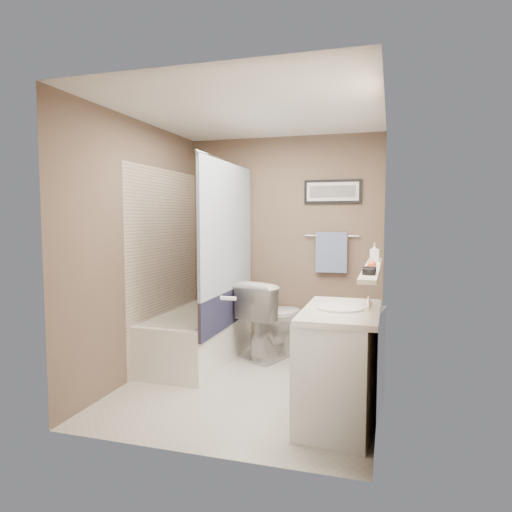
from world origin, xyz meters
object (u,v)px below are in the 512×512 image
(candle_bowl_far, at_px, (370,270))
(glass_jar, at_px, (375,255))
(bathtub, at_px, (198,337))
(toilet, at_px, (274,318))
(soap_bottle, at_px, (374,252))
(hair_brush_front, at_px, (372,265))
(vanity, at_px, (342,368))
(hair_brush_back, at_px, (372,263))
(candle_bowl_near, at_px, (369,272))

(candle_bowl_far, xyz_separation_m, glass_jar, (0.00, 0.97, 0.03))
(bathtub, distance_m, toilet, 0.83)
(candle_bowl_far, bearing_deg, soap_bottle, 90.00)
(hair_brush_front, distance_m, soap_bottle, 0.53)
(vanity, height_order, hair_brush_back, hair_brush_back)
(candle_bowl_near, height_order, soap_bottle, soap_bottle)
(hair_brush_front, bearing_deg, toilet, 132.60)
(hair_brush_back, bearing_deg, soap_bottle, 90.00)
(toilet, distance_m, vanity, 1.64)
(bathtub, bearing_deg, toilet, 25.84)
(toilet, xyz_separation_m, hair_brush_back, (1.05, -0.97, 0.72))
(toilet, bearing_deg, candle_bowl_near, 144.78)
(vanity, distance_m, soap_bottle, 1.13)
(vanity, bearing_deg, candle_bowl_far, -6.44)
(candle_bowl_near, relative_size, glass_jar, 0.90)
(vanity, relative_size, glass_jar, 9.00)
(candle_bowl_near, xyz_separation_m, hair_brush_front, (0.00, 0.42, 0.00))
(hair_brush_front, distance_m, hair_brush_back, 0.17)
(toilet, relative_size, candle_bowl_near, 9.30)
(toilet, distance_m, candle_bowl_near, 2.01)
(bathtub, height_order, candle_bowl_near, candle_bowl_near)
(candle_bowl_far, relative_size, hair_brush_front, 0.41)
(candle_bowl_far, height_order, soap_bottle, soap_bottle)
(bathtub, height_order, hair_brush_front, hair_brush_front)
(bathtub, xyz_separation_m, hair_brush_back, (1.79, -0.63, 0.89))
(vanity, height_order, glass_jar, glass_jar)
(toilet, distance_m, glass_jar, 1.37)
(candle_bowl_far, distance_m, hair_brush_front, 0.29)
(hair_brush_back, height_order, soap_bottle, soap_bottle)
(candle_bowl_near, xyz_separation_m, hair_brush_back, (0.00, 0.59, 0.00))
(bathtub, height_order, toilet, toilet)
(candle_bowl_far, bearing_deg, hair_brush_back, 90.00)
(vanity, relative_size, hair_brush_front, 4.09)
(candle_bowl_near, distance_m, hair_brush_front, 0.42)
(toilet, bearing_deg, bathtub, 45.80)
(candle_bowl_far, bearing_deg, vanity, 167.20)
(bathtub, xyz_separation_m, glass_jar, (1.79, -0.12, 0.92))
(bathtub, relative_size, hair_brush_back, 6.82)
(hair_brush_back, height_order, glass_jar, glass_jar)
(bathtub, distance_m, soap_bottle, 2.04)
(vanity, height_order, hair_brush_front, hair_brush_front)
(vanity, xyz_separation_m, soap_bottle, (0.19, 0.78, 0.80))
(hair_brush_front, height_order, hair_brush_back, same)
(toilet, bearing_deg, vanity, 142.80)
(toilet, height_order, hair_brush_front, hair_brush_front)
(toilet, relative_size, candle_bowl_far, 9.30)
(hair_brush_front, relative_size, soap_bottle, 1.35)
(soap_bottle, bearing_deg, bathtub, 171.39)
(vanity, distance_m, hair_brush_front, 0.80)
(hair_brush_back, bearing_deg, bathtub, 160.50)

